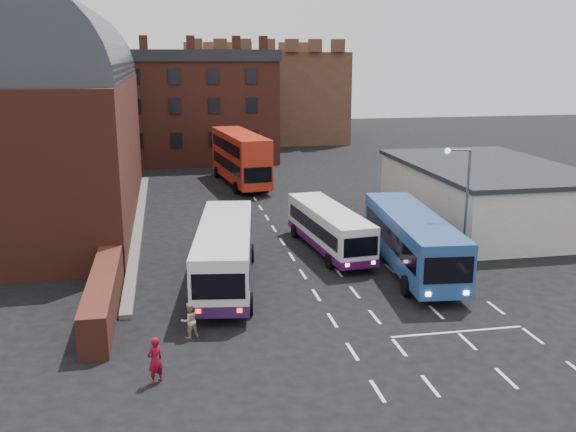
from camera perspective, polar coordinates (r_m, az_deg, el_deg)
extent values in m
plane|color=black|center=(30.13, 3.58, -8.65)|extent=(180.00, 180.00, 0.00)
cube|color=#602B1E|center=(49.10, -20.70, 5.44)|extent=(12.00, 28.00, 10.00)
cylinder|color=#1E2328|center=(48.67, -21.22, 11.26)|extent=(12.00, 26.00, 12.00)
cube|color=#602B1E|center=(31.00, -16.09, -6.75)|extent=(1.20, 10.00, 1.80)
cube|color=beige|center=(47.42, 17.17, 1.75)|extent=(10.00, 16.00, 4.00)
cube|color=#282B30|center=(47.04, 17.36, 4.25)|extent=(10.40, 16.40, 0.30)
cube|color=brown|center=(73.16, -10.04, 9.10)|extent=(22.00, 10.00, 11.00)
cube|color=brown|center=(93.97, -2.81, 10.67)|extent=(22.00, 22.00, 12.00)
cube|color=silver|center=(33.36, -5.63, -3.05)|extent=(4.22, 11.82, 2.63)
cube|color=black|center=(33.31, -5.64, -2.79)|extent=(4.11, 10.64, 0.95)
cylinder|color=black|center=(37.34, -7.33, -3.33)|extent=(0.44, 1.08, 1.05)
cylinder|color=black|center=(30.04, -8.48, -7.78)|extent=(0.44, 1.08, 1.05)
cylinder|color=black|center=(37.22, -3.28, -3.29)|extent=(0.44, 1.08, 1.05)
cylinder|color=black|center=(29.89, -3.41, -7.76)|extent=(0.44, 1.08, 1.05)
cube|color=white|center=(38.90, 3.67, -0.95)|extent=(3.22, 9.95, 2.22)
cube|color=black|center=(38.87, 3.67, -0.76)|extent=(3.15, 8.76, 0.80)
cylinder|color=black|center=(36.85, 6.94, -3.69)|extent=(0.34, 0.91, 0.89)
cylinder|color=black|center=(42.70, 3.44, -1.11)|extent=(0.34, 0.91, 0.89)
cylinder|color=black|center=(36.05, 3.69, -4.02)|extent=(0.34, 0.91, 0.89)
cylinder|color=black|center=(42.01, 0.59, -1.34)|extent=(0.34, 0.91, 0.89)
cube|color=navy|center=(35.86, 10.96, -1.97)|extent=(3.68, 11.93, 2.67)
cube|color=black|center=(35.82, 10.97, -1.72)|extent=(3.64, 10.74, 0.96)
cylinder|color=black|center=(33.32, 14.88, -5.86)|extent=(0.39, 1.09, 1.07)
cylinder|color=black|center=(40.43, 11.02, -2.10)|extent=(0.39, 1.09, 1.07)
cylinder|color=black|center=(32.50, 10.45, -6.13)|extent=(0.39, 1.09, 1.07)
cylinder|color=black|center=(39.75, 7.33, -2.23)|extent=(0.39, 1.09, 1.07)
cube|color=red|center=(58.98, -4.26, 5.33)|extent=(4.24, 12.21, 4.24)
cube|color=black|center=(59.07, -4.25, 4.76)|extent=(4.14, 11.02, 0.98)
cylinder|color=black|center=(56.08, -1.93, 2.70)|extent=(0.44, 1.12, 1.09)
cylinder|color=black|center=(63.71, -3.96, 4.06)|extent=(0.44, 1.12, 1.09)
cylinder|color=black|center=(55.40, -4.63, 2.52)|extent=(0.44, 1.12, 1.09)
cylinder|color=black|center=(63.11, -6.36, 3.91)|extent=(0.44, 1.12, 1.09)
cylinder|color=#4F5156|center=(35.65, 15.54, 0.24)|extent=(0.14, 0.14, 6.82)
cylinder|color=#4F5156|center=(34.85, 14.96, 5.69)|extent=(1.19, 0.29, 0.09)
sphere|color=#FFF2CC|center=(34.70, 14.00, 5.64)|extent=(0.31, 0.31, 0.31)
imported|color=maroon|center=(24.33, -11.73, -12.44)|extent=(0.78, 0.74, 1.79)
imported|color=tan|center=(27.70, -8.77, -9.15)|extent=(0.94, 0.85, 1.57)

